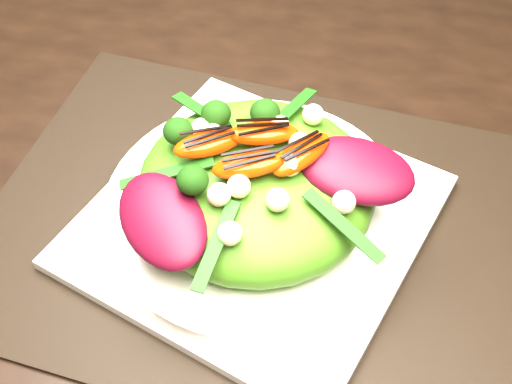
% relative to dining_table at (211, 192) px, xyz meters
% --- Properties ---
extents(dining_table, '(1.60, 0.90, 0.75)m').
position_rel_dining_table_xyz_m(dining_table, '(0.00, 0.00, 0.00)').
color(dining_table, black).
rests_on(dining_table, floor).
extents(placemat, '(0.52, 0.41, 0.00)m').
position_rel_dining_table_xyz_m(placemat, '(0.06, -0.05, 0.02)').
color(placemat, black).
rests_on(placemat, dining_table).
extents(plate_base, '(0.36, 0.36, 0.01)m').
position_rel_dining_table_xyz_m(plate_base, '(0.06, -0.05, 0.03)').
color(plate_base, silver).
rests_on(plate_base, placemat).
extents(salad_bowl, '(0.35, 0.35, 0.02)m').
position_rel_dining_table_xyz_m(salad_bowl, '(0.06, -0.05, 0.05)').
color(salad_bowl, white).
rests_on(salad_bowl, plate_base).
extents(lettuce_mound, '(0.23, 0.23, 0.07)m').
position_rel_dining_table_xyz_m(lettuce_mound, '(0.06, -0.05, 0.08)').
color(lettuce_mound, '#447A16').
rests_on(lettuce_mound, salad_bowl).
extents(radicchio_leaf, '(0.10, 0.06, 0.02)m').
position_rel_dining_table_xyz_m(radicchio_leaf, '(0.14, -0.04, 0.11)').
color(radicchio_leaf, '#420715').
rests_on(radicchio_leaf, lettuce_mound).
extents(orange_segment, '(0.07, 0.05, 0.02)m').
position_rel_dining_table_xyz_m(orange_segment, '(0.04, -0.03, 0.12)').
color(orange_segment, red).
rests_on(orange_segment, lettuce_mound).
extents(broccoli_floret, '(0.05, 0.05, 0.04)m').
position_rel_dining_table_xyz_m(broccoli_floret, '(0.01, -0.02, 0.13)').
color(broccoli_floret, '#0B370A').
rests_on(broccoli_floret, lettuce_mound).
extents(macadamia_nut, '(0.02, 0.02, 0.02)m').
position_rel_dining_table_xyz_m(macadamia_nut, '(0.09, -0.09, 0.12)').
color(macadamia_nut, '#FBF1B1').
rests_on(macadamia_nut, lettuce_mound).
extents(balsamic_drizzle, '(0.04, 0.02, 0.00)m').
position_rel_dining_table_xyz_m(balsamic_drizzle, '(0.04, -0.03, 0.13)').
color(balsamic_drizzle, black).
rests_on(balsamic_drizzle, orange_segment).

